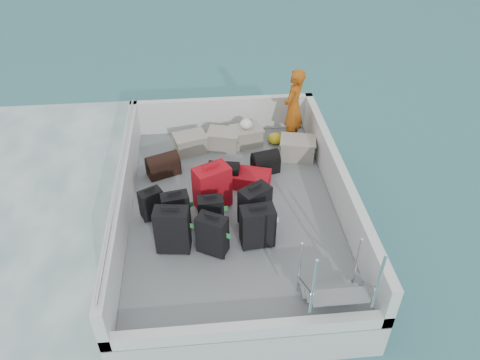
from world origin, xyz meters
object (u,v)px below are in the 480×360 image
object	(u,v)px
suitcase_1	(176,211)
suitcase_8	(251,179)
suitcase_7	(255,206)
suitcase_0	(173,230)
crate_1	(224,140)
suitcase_2	(152,204)
suitcase_6	(257,227)
passenger	(293,108)
suitcase_4	(211,213)
crate_2	(246,137)
crate_3	(297,149)
crate_0	(190,144)
suitcase_5	(212,188)
suitcase_3	(212,235)

from	to	relation	value
suitcase_1	suitcase_8	size ratio (longest dim) A/B	0.95
suitcase_7	suitcase_8	world-z (taller)	suitcase_7
suitcase_0	crate_1	distance (m)	2.77
suitcase_0	suitcase_2	distance (m)	0.84
suitcase_6	passenger	distance (m)	2.93
suitcase_4	crate_1	distance (m)	2.23
suitcase_2	crate_2	bearing A→B (deg)	20.65
suitcase_4	crate_2	bearing A→B (deg)	67.79
suitcase_2	suitcase_7	distance (m)	1.63
passenger	suitcase_7	bearing A→B (deg)	11.21
suitcase_6	suitcase_4	bearing A→B (deg)	141.93
suitcase_7	crate_2	distance (m)	2.23
crate_1	crate_3	distance (m)	1.42
crate_0	crate_3	xyz separation A→B (m)	(1.99, -0.38, 0.02)
suitcase_2	crate_1	distance (m)	2.25
suitcase_0	suitcase_8	bearing A→B (deg)	54.38
passenger	suitcase_6	bearing A→B (deg)	14.73
suitcase_7	suitcase_0	bearing A→B (deg)	168.45
suitcase_6	crate_2	size ratio (longest dim) A/B	1.20
suitcase_0	suitcase_1	distance (m)	0.50
suitcase_0	suitcase_8	distance (m)	1.93
suitcase_6	suitcase_8	size ratio (longest dim) A/B	1.05
suitcase_6	crate_3	size ratio (longest dim) A/B	1.11
suitcase_4	passenger	world-z (taller)	passenger
passenger	crate_3	bearing A→B (deg)	36.97
suitcase_1	suitcase_8	distance (m)	1.57
crate_2	suitcase_0	bearing A→B (deg)	-116.57
suitcase_5	crate_1	bearing A→B (deg)	54.79
suitcase_8	crate_1	bearing A→B (deg)	35.93
suitcase_4	passenger	distance (m)	2.88
suitcase_2	suitcase_7	bearing A→B (deg)	-37.97
suitcase_7	crate_0	distance (m)	2.30
suitcase_5	suitcase_3	bearing A→B (deg)	-118.17
suitcase_3	crate_0	world-z (taller)	suitcase_3
crate_0	suitcase_2	bearing A→B (deg)	-109.06
suitcase_1	crate_1	bearing A→B (deg)	57.43
suitcase_4	crate_2	world-z (taller)	suitcase_4
suitcase_4	suitcase_5	size ratio (longest dim) A/B	0.75
suitcase_1	crate_2	world-z (taller)	suitcase_1
suitcase_2	suitcase_5	xyz separation A→B (m)	(0.97, 0.16, 0.13)
suitcase_0	crate_0	xyz separation A→B (m)	(0.27, 2.56, -0.21)
suitcase_1	suitcase_8	bearing A→B (deg)	25.73
suitcase_3	suitcase_1	bearing A→B (deg)	159.91
suitcase_2	suitcase_6	world-z (taller)	suitcase_6
suitcase_6	suitcase_1	bearing A→B (deg)	151.46
suitcase_4	suitcase_6	world-z (taller)	suitcase_6
crate_2	crate_3	bearing A→B (deg)	-30.32
suitcase_1	crate_0	bearing A→B (deg)	73.33
suitcase_5	suitcase_7	distance (m)	0.77
suitcase_1	passenger	xyz separation A→B (m)	(2.20, 2.21, 0.45)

